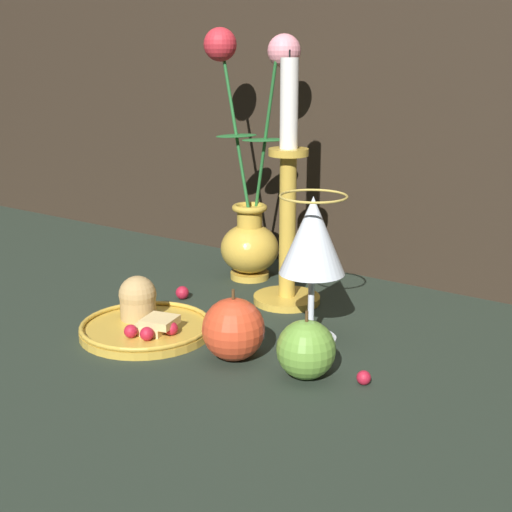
{
  "coord_description": "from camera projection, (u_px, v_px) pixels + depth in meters",
  "views": [
    {
      "loc": [
        0.56,
        -0.71,
        0.35
      ],
      "look_at": [
        0.05,
        0.0,
        0.1
      ],
      "focal_mm": 50.0,
      "sensor_mm": 36.0,
      "label": 1
    }
  ],
  "objects": [
    {
      "name": "plate_with_pastries",
      "position": [
        144.0,
        320.0,
        0.92
      ],
      "size": [
        0.17,
        0.17,
        0.07
      ],
      "color": "gold",
      "rests_on": "ground_plane"
    },
    {
      "name": "vase",
      "position": [
        250.0,
        200.0,
        1.12
      ],
      "size": [
        0.15,
        0.09,
        0.39
      ],
      "color": "gold",
      "rests_on": "ground_plane"
    },
    {
      "name": "wine_glass",
      "position": [
        312.0,
        240.0,
        0.87
      ],
      "size": [
        0.08,
        0.08,
        0.19
      ],
      "color": "silver",
      "rests_on": "ground_plane"
    },
    {
      "name": "berry_near_plate",
      "position": [
        182.0,
        293.0,
        1.05
      ],
      "size": [
        0.02,
        0.02,
        0.02
      ],
      "primitive_type": "sphere",
      "color": "#AD192D",
      "rests_on": "ground_plane"
    },
    {
      "name": "candlestick",
      "position": [
        288.0,
        214.0,
        1.0
      ],
      "size": [
        0.1,
        0.1,
        0.35
      ],
      "color": "gold",
      "rests_on": "ground_plane"
    },
    {
      "name": "berry_front_center",
      "position": [
        364.0,
        378.0,
        0.78
      ],
      "size": [
        0.02,
        0.02,
        0.02
      ],
      "primitive_type": "sphere",
      "color": "#AD192D",
      "rests_on": "ground_plane"
    },
    {
      "name": "apple_near_glass",
      "position": [
        306.0,
        350.0,
        0.79
      ],
      "size": [
        0.07,
        0.07,
        0.08
      ],
      "color": "#669938",
      "rests_on": "ground_plane"
    },
    {
      "name": "apple_beside_vase",
      "position": [
        233.0,
        329.0,
        0.83
      ],
      "size": [
        0.07,
        0.07,
        0.09
      ],
      "color": "#D14223",
      "rests_on": "ground_plane"
    },
    {
      "name": "ground_plane",
      "position": [
        224.0,
        321.0,
        0.96
      ],
      "size": [
        2.4,
        2.4,
        0.0
      ],
      "primitive_type": "plane",
      "color": "#232D23",
      "rests_on": "ground"
    }
  ]
}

